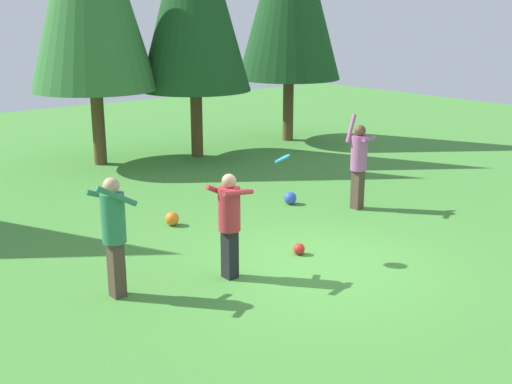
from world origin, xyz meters
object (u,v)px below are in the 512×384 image
object	(u,v)px
ball_blue	(290,198)
frisbee	(282,159)
person_catcher	(229,217)
ball_red	(299,249)
person_bystander	(114,227)
person_thrower	(359,159)
ball_orange	(172,219)

from	to	relation	value
ball_blue	frisbee	bearing A→B (deg)	-134.82
person_catcher	ball_red	world-z (taller)	person_catcher
person_bystander	ball_red	bearing A→B (deg)	-0.58
person_catcher	ball_red	size ratio (longest dim) A/B	8.27
person_thrower	person_catcher	world-z (taller)	person_thrower
person_catcher	ball_orange	xyz separation A→B (m)	(0.64, 2.72, -0.85)
person_bystander	ball_red	distance (m)	3.34
ball_red	person_catcher	bearing A→B (deg)	-178.51
frisbee	ball_blue	distance (m)	3.51
person_catcher	person_bystander	size ratio (longest dim) A/B	0.93
person_thrower	person_bystander	xyz separation A→B (m)	(-5.91, -0.74, -0.00)
person_bystander	ball_blue	world-z (taller)	person_bystander
frisbee	person_bystander	bearing A→B (deg)	172.68
person_thrower	person_bystander	distance (m)	5.96
ball_orange	ball_red	distance (m)	2.82
ball_orange	person_bystander	bearing A→B (deg)	-135.88
frisbee	person_thrower	bearing A→B (deg)	19.75
ball_red	ball_blue	distance (m)	2.96
person_thrower	ball_orange	distance (m)	4.01
person_catcher	ball_red	xyz separation A→B (m)	(1.49, 0.04, -0.88)
person_thrower	ball_red	size ratio (longest dim) A/B	9.79
person_bystander	person_catcher	bearing A→B (deg)	-8.65
person_thrower	ball_red	xyz separation A→B (m)	(-2.75, -1.18, -0.97)
person_thrower	person_catcher	distance (m)	4.41
ball_orange	ball_red	bearing A→B (deg)	-72.30
frisbee	ball_blue	size ratio (longest dim) A/B	1.35
person_thrower	ball_orange	xyz separation A→B (m)	(-3.60, 1.50, -0.93)
ball_orange	ball_blue	xyz separation A→B (m)	(2.73, -0.38, 0.00)
person_bystander	frisbee	world-z (taller)	frisbee
person_catcher	ball_blue	size ratio (longest dim) A/B	6.15
person_catcher	ball_red	distance (m)	1.74
person_catcher	ball_orange	bearing A→B (deg)	71.11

